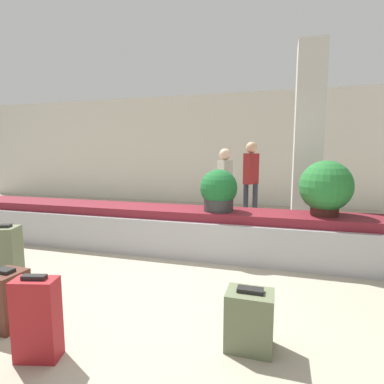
# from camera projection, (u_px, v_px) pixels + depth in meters

# --- Properties ---
(ground_plane) EXTENTS (18.00, 18.00, 0.00)m
(ground_plane) POSITION_uv_depth(u_px,v_px,m) (148.00, 302.00, 2.99)
(ground_plane) COLOR #9E937F
(back_wall) EXTENTS (18.00, 0.06, 3.20)m
(back_wall) POSITION_uv_depth(u_px,v_px,m) (235.00, 149.00, 8.69)
(back_wall) COLOR beige
(back_wall) RESTS_ON ground_plane
(carousel) EXTENTS (8.48, 0.83, 0.66)m
(carousel) POSITION_uv_depth(u_px,v_px,m) (192.00, 231.00, 4.49)
(carousel) COLOR #9E9EA3
(carousel) RESTS_ON ground_plane
(pillar) EXTENTS (0.43, 0.43, 3.20)m
(pillar) POSITION_uv_depth(u_px,v_px,m) (308.00, 146.00, 4.82)
(pillar) COLOR beige
(pillar) RESTS_ON ground_plane
(suitcase_0) EXTENTS (0.35, 0.26, 0.48)m
(suitcase_0) POSITION_uv_depth(u_px,v_px,m) (249.00, 320.00, 2.26)
(suitcase_0) COLOR #5B6647
(suitcase_0) RESTS_ON ground_plane
(suitcase_1) EXTENTS (0.33, 0.23, 0.63)m
(suitcase_1) POSITION_uv_depth(u_px,v_px,m) (37.00, 319.00, 2.13)
(suitcase_1) COLOR maroon
(suitcase_1) RESTS_ON ground_plane
(suitcase_2) EXTENTS (0.32, 0.31, 0.74)m
(suitcase_2) POSITION_uv_depth(u_px,v_px,m) (6.00, 259.00, 3.18)
(suitcase_2) COLOR #5B6647
(suitcase_2) RESTS_ON ground_plane
(suitcase_3) EXTENTS (0.28, 0.29, 0.51)m
(suitcase_3) POSITION_uv_depth(u_px,v_px,m) (7.00, 299.00, 2.54)
(suitcase_3) COLOR #472319
(suitcase_3) RESTS_ON ground_plane
(potted_plant_0) EXTENTS (0.68, 0.68, 0.73)m
(potted_plant_0) POSITION_uv_depth(u_px,v_px,m) (326.00, 188.00, 3.94)
(potted_plant_0) COLOR #381914
(potted_plant_0) RESTS_ON carousel
(potted_plant_1) EXTENTS (0.53, 0.53, 0.60)m
(potted_plant_1) POSITION_uv_depth(u_px,v_px,m) (219.00, 191.00, 4.24)
(potted_plant_1) COLOR #2D2D2D
(potted_plant_1) RESTS_ON carousel
(traveler_0) EXTENTS (0.33, 0.37, 1.72)m
(traveler_0) POSITION_uv_depth(u_px,v_px,m) (251.00, 174.00, 6.43)
(traveler_0) COLOR #282833
(traveler_0) RESTS_ON ground_plane
(traveler_1) EXTENTS (0.33, 0.37, 1.57)m
(traveler_1) POSITION_uv_depth(u_px,v_px,m) (225.00, 182.00, 5.76)
(traveler_1) COLOR #282833
(traveler_1) RESTS_ON ground_plane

